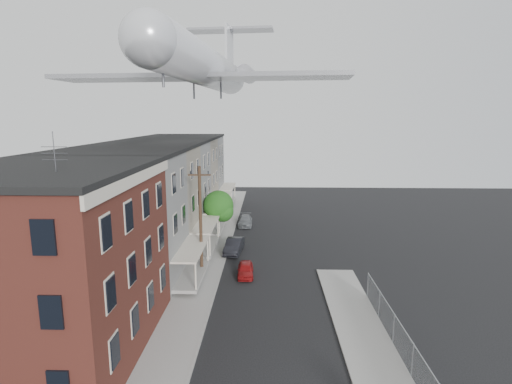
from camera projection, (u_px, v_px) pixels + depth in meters
sidewalk_left at (213, 250)px, 38.87m from camera, size 3.00×62.00×0.12m
sidewalk_right at (375, 364)px, 20.86m from camera, size 3.00×26.00×0.12m
curb_left at (228, 250)px, 38.83m from camera, size 0.15×62.00×0.14m
curb_right at (348, 364)px, 20.91m from camera, size 0.15×26.00×0.14m
corner_building at (48, 261)px, 21.43m from camera, size 10.31×12.30×12.15m
row_house_a at (115, 218)px, 30.76m from camera, size 11.98×7.00×10.30m
row_house_b at (143, 200)px, 37.64m from camera, size 11.98×7.00×10.30m
row_house_c at (162, 187)px, 44.52m from camera, size 11.98×7.00×10.30m
row_house_d at (177, 178)px, 51.39m from camera, size 11.98×7.00×10.30m
row_house_e at (187, 170)px, 58.27m from camera, size 11.98×7.00×10.30m
chainlink_fence at (412, 360)px, 19.67m from camera, size 0.06×18.06×1.90m
utility_pole at (201, 219)px, 32.13m from camera, size 1.80×0.26×9.00m
street_tree at (220, 207)px, 42.10m from camera, size 3.22×3.20×5.20m
car_near at (245, 270)px, 32.56m from camera, size 1.41×3.24×1.09m
car_mid at (234, 246)px, 38.16m from camera, size 1.83×4.24×1.36m
car_far at (245, 221)px, 47.81m from camera, size 1.72×4.03×1.16m
airplane at (206, 67)px, 34.22m from camera, size 24.49×27.96×8.07m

